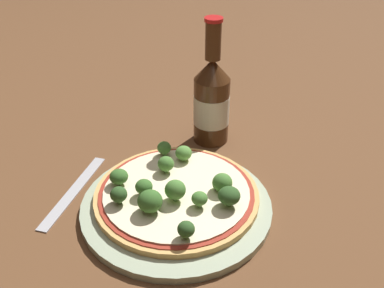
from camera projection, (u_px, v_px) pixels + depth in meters
name	position (u px, v px, depth m)	size (l,w,h in m)	color
ground_plane	(188.00, 212.00, 0.67)	(3.00, 3.00, 0.00)	brown
plate	(178.00, 204.00, 0.68)	(0.28, 0.28, 0.01)	#A3B293
pizza	(177.00, 194.00, 0.67)	(0.25, 0.25, 0.01)	tan
broccoli_floret_0	(164.00, 148.00, 0.74)	(0.02, 0.02, 0.03)	#6B8E51
broccoli_floret_1	(119.00, 177.00, 0.68)	(0.03, 0.03, 0.03)	#6B8E51
broccoli_floret_2	(229.00, 196.00, 0.63)	(0.03, 0.03, 0.03)	#6B8E51
broccoli_floret_3	(184.00, 153.00, 0.73)	(0.03, 0.03, 0.02)	#6B8E51
broccoli_floret_4	(144.00, 187.00, 0.65)	(0.03, 0.03, 0.03)	#6B8E51
broccoli_floret_5	(200.00, 199.00, 0.63)	(0.02, 0.02, 0.02)	#6B8E51
broccoli_floret_6	(166.00, 164.00, 0.70)	(0.03, 0.03, 0.03)	#6B8E51
broccoli_floret_7	(175.00, 190.00, 0.64)	(0.03, 0.03, 0.03)	#6B8E51
broccoli_floret_8	(150.00, 201.00, 0.62)	(0.04, 0.04, 0.03)	#6B8E51
broccoli_floret_9	(222.00, 183.00, 0.66)	(0.03, 0.03, 0.03)	#6B8E51
broccoli_floret_10	(186.00, 229.00, 0.58)	(0.02, 0.02, 0.03)	#6B8E51
broccoli_floret_11	(119.00, 195.00, 0.64)	(0.02, 0.02, 0.03)	#6B8E51
beer_bottle	(212.00, 100.00, 0.80)	(0.06, 0.06, 0.23)	#472814
fork	(74.00, 191.00, 0.71)	(0.03, 0.19, 0.00)	#B2B2B7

